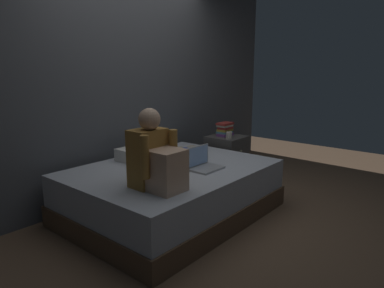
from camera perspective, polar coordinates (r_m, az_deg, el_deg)
The scene contains 10 objects.
ground_plane at distance 3.62m, azimuth 2.55°, elevation -11.64°, with size 8.00×8.00×0.00m, color brown.
wall_back at distance 4.15m, azimuth -10.75°, elevation 10.44°, with size 5.60×0.10×2.70m, color #4C4F54.
bed at distance 3.57m, azimuth -3.25°, elevation -7.71°, with size 2.00×1.50×0.51m.
nightstand at distance 4.66m, azimuth 5.66°, elevation -2.31°, with size 0.44×0.46×0.60m.
person_sitting at distance 2.84m, azimuth -6.01°, elevation -2.35°, with size 0.39×0.44×0.66m.
laptop at distance 3.41m, azimuth 1.84°, elevation -3.19°, with size 0.32×0.23×0.22m.
pillow at distance 3.82m, azimuth -7.67°, elevation -1.42°, with size 0.56×0.36×0.13m, color silver.
book_stack at distance 4.62m, azimuth 5.43°, elevation 2.45°, with size 0.23×0.15×0.18m.
mug at distance 4.42m, azimuth 6.08°, elevation 1.41°, with size 0.08×0.08×0.09m, color #BCB2A3.
clothes_pile at distance 3.98m, azimuth -1.05°, elevation -1.02°, with size 0.30×0.23×0.10m.
Camera 1 is at (-2.63, -2.01, 1.47)m, focal length 32.53 mm.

